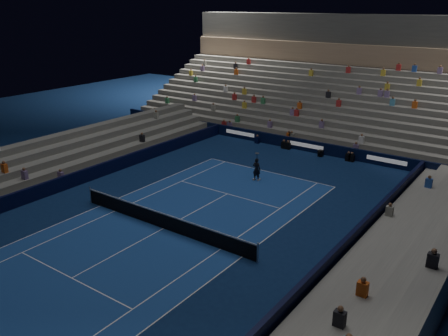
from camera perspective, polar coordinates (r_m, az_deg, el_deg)
name	(u,v)px	position (r m, az deg, el deg)	size (l,w,h in m)	color
ground	(164,228)	(27.62, -7.35, -7.30)	(90.00, 90.00, 0.00)	#0B1E46
court_surface	(164,228)	(27.61, -7.35, -7.29)	(10.97, 23.77, 0.01)	navy
sponsor_barrier_far	(307,146)	(41.84, 10.06, 2.70)	(44.00, 0.25, 1.00)	black
sponsor_barrier_east	(318,275)	(22.63, 11.40, -12.58)	(0.25, 37.00, 1.00)	black
sponsor_barrier_west	(59,185)	(34.30, -19.38, -1.92)	(0.25, 37.00, 1.00)	black
grandstand_main	(350,97)	(49.61, 15.11, 8.37)	(44.00, 15.20, 11.20)	slate
grandstand_east	(395,292)	(21.52, 20.11, -14.01)	(5.00, 37.00, 2.50)	slate
grandstand_west	(29,169)	(36.95, -22.59, -0.12)	(5.00, 37.00, 2.50)	slate
tennis_net	(163,221)	(27.39, -7.40, -6.36)	(12.90, 0.10, 1.10)	#B2B2B7
tennis_player	(257,169)	(34.35, 3.98, -0.16)	(0.62, 0.41, 1.70)	black
broadcast_camera	(320,153)	(40.67, 11.64, 1.77)	(0.43, 0.85, 0.52)	black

